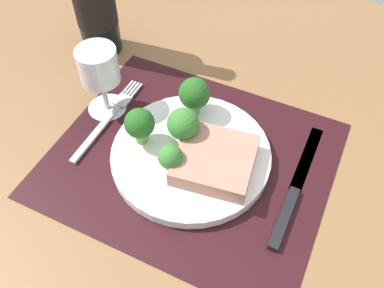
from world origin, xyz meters
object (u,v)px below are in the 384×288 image
Objects in this scene: knife at (294,193)px; wine_glass at (99,70)px; steak at (215,160)px; fork at (108,118)px; plate at (191,155)px.

wine_glass is (-33.00, 3.19, 7.61)cm from knife.
fork is at bearing 173.59° from steak.
wine_glass is at bearing 176.76° from knife.
plate is 19.01cm from wine_glass.
plate is at bearing -4.12° from fork.
steak is (4.19, -0.80, 2.09)cm from plate.
steak is 0.56× the size of fork.
fork is (-19.72, 2.22, -2.64)cm from steak.
steak is 0.90× the size of wine_glass.
plate is 1.24× the size of fork.
knife is at bearing 6.53° from steak.
fork is 31.32cm from knife.
plate is 2.20× the size of steak.
steak is at bearing -171.19° from knife.
steak reaches higher than fork.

